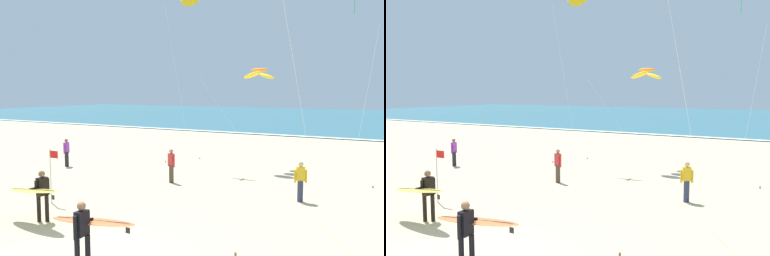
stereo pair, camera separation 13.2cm
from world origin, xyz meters
TOP-DOWN VIEW (x-y plane):
  - ocean_water at (0.00, 59.99)m, footprint 160.00×60.00m
  - shoreline_foam at (0.00, 30.29)m, footprint 160.00×0.84m
  - surfer_lead at (-3.51, 1.64)m, footprint 2.46×1.00m
  - surfer_trailing at (0.27, -0.01)m, footprint 2.54×0.99m
  - kite_arc_amber_mid at (-0.60, 14.39)m, footprint 4.79×2.42m
  - bystander_purple_top at (-10.16, 9.11)m, footprint 0.23×0.49m
  - bystander_red_top at (-2.80, 8.63)m, footprint 0.47×0.28m
  - bystander_yellow_top at (3.30, 8.33)m, footprint 0.46×0.30m
  - lifeguard_flag at (-4.97, 3.51)m, footprint 0.45×0.05m

SIDE VIEW (x-z plane):
  - ocean_water at x=0.00m, z-range 0.00..0.08m
  - shoreline_foam at x=0.00m, z-range 0.08..0.09m
  - bystander_purple_top at x=-10.16m, z-range 0.02..1.61m
  - bystander_red_top at x=-2.80m, z-range 0.02..1.61m
  - bystander_yellow_top at x=3.30m, z-range 0.02..1.61m
  - surfer_trailing at x=0.27m, z-range 0.20..1.90m
  - surfer_lead at x=-3.51m, z-range 0.20..1.90m
  - lifeguard_flag at x=-4.97m, z-range 0.22..2.32m
  - kite_arc_amber_mid at x=-0.60m, z-range 2.47..8.04m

